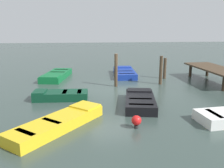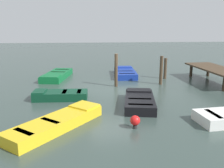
{
  "view_description": "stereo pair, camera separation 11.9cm",
  "coord_description": "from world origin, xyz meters",
  "px_view_note": "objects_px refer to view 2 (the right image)",
  "views": [
    {
      "loc": [
        13.28,
        -1.35,
        3.6
      ],
      "look_at": [
        0.0,
        0.0,
        0.35
      ],
      "focal_mm": 38.55,
      "sensor_mm": 36.0,
      "label": 1
    },
    {
      "loc": [
        13.29,
        -1.23,
        3.6
      ],
      "look_at": [
        0.0,
        0.0,
        0.35
      ],
      "focal_mm": 38.55,
      "sensor_mm": 36.0,
      "label": 2
    }
  ],
  "objects_px": {
    "mooring_piling_near_right": "(116,70)",
    "mooring_piling_near_left": "(165,68)",
    "rowboat_yellow": "(57,122)",
    "dock_segment": "(216,70)",
    "rowboat_blue": "(125,73)",
    "rowboat_dark_green": "(60,95)",
    "rowboat_black": "(140,101)",
    "rowboat_green": "(57,75)",
    "mooring_piling_center": "(161,70)",
    "marker_buoy": "(135,121)"
  },
  "relations": [
    {
      "from": "mooring_piling_near_right",
      "to": "mooring_piling_near_left",
      "type": "height_order",
      "value": "mooring_piling_near_right"
    },
    {
      "from": "rowboat_yellow",
      "to": "mooring_piling_near_right",
      "type": "xyz_separation_m",
      "value": [
        -5.88,
        2.77,
        0.78
      ]
    },
    {
      "from": "dock_segment",
      "to": "rowboat_blue",
      "type": "distance_m",
      "value": 6.17
    },
    {
      "from": "rowboat_dark_green",
      "to": "rowboat_blue",
      "type": "xyz_separation_m",
      "value": [
        -5.53,
        4.09,
        -0.0
      ]
    },
    {
      "from": "rowboat_black",
      "to": "mooring_piling_near_left",
      "type": "distance_m",
      "value": 6.3
    },
    {
      "from": "rowboat_dark_green",
      "to": "mooring_piling_near_left",
      "type": "distance_m",
      "value": 7.95
    },
    {
      "from": "rowboat_dark_green",
      "to": "rowboat_blue",
      "type": "relative_size",
      "value": 0.77
    },
    {
      "from": "rowboat_dark_green",
      "to": "dock_segment",
      "type": "bearing_deg",
      "value": -161.76
    },
    {
      "from": "rowboat_dark_green",
      "to": "mooring_piling_near_right",
      "type": "bearing_deg",
      "value": -140.45
    },
    {
      "from": "rowboat_black",
      "to": "mooring_piling_near_right",
      "type": "xyz_separation_m",
      "value": [
        -3.66,
        -0.69,
        0.78
      ]
    },
    {
      "from": "rowboat_yellow",
      "to": "rowboat_dark_green",
      "type": "bearing_deg",
      "value": 44.42
    },
    {
      "from": "rowboat_green",
      "to": "mooring_piling_center",
      "type": "relative_size",
      "value": 2.16
    },
    {
      "from": "rowboat_dark_green",
      "to": "marker_buoy",
      "type": "height_order",
      "value": "marker_buoy"
    },
    {
      "from": "rowboat_blue",
      "to": "marker_buoy",
      "type": "relative_size",
      "value": 7.28
    },
    {
      "from": "mooring_piling_center",
      "to": "dock_segment",
      "type": "bearing_deg",
      "value": 92.08
    },
    {
      "from": "rowboat_dark_green",
      "to": "rowboat_green",
      "type": "distance_m",
      "value": 5.11
    },
    {
      "from": "rowboat_black",
      "to": "rowboat_blue",
      "type": "distance_m",
      "value": 6.85
    },
    {
      "from": "mooring_piling_near_right",
      "to": "marker_buoy",
      "type": "height_order",
      "value": "mooring_piling_near_right"
    },
    {
      "from": "rowboat_yellow",
      "to": "marker_buoy",
      "type": "bearing_deg",
      "value": -56.58
    },
    {
      "from": "dock_segment",
      "to": "mooring_piling_center",
      "type": "height_order",
      "value": "mooring_piling_center"
    },
    {
      "from": "dock_segment",
      "to": "mooring_piling_center",
      "type": "bearing_deg",
      "value": -91.17
    },
    {
      "from": "rowboat_blue",
      "to": "rowboat_green",
      "type": "bearing_deg",
      "value": 98.01
    },
    {
      "from": "mooring_piling_center",
      "to": "mooring_piling_near_right",
      "type": "height_order",
      "value": "mooring_piling_near_right"
    },
    {
      "from": "mooring_piling_near_right",
      "to": "mooring_piling_center",
      "type": "bearing_deg",
      "value": 95.45
    },
    {
      "from": "rowboat_blue",
      "to": "mooring_piling_near_left",
      "type": "xyz_separation_m",
      "value": [
        1.29,
        2.62,
        0.5
      ]
    },
    {
      "from": "dock_segment",
      "to": "mooring_piling_near_right",
      "type": "distance_m",
      "value": 6.5
    },
    {
      "from": "rowboat_dark_green",
      "to": "rowboat_yellow",
      "type": "distance_m",
      "value": 3.54
    },
    {
      "from": "dock_segment",
      "to": "marker_buoy",
      "type": "xyz_separation_m",
      "value": [
        6.57,
        -6.48,
        -0.56
      ]
    },
    {
      "from": "rowboat_blue",
      "to": "mooring_piling_near_right",
      "type": "distance_m",
      "value": 3.43
    },
    {
      "from": "dock_segment",
      "to": "mooring_piling_near_right",
      "type": "relative_size",
      "value": 2.58
    },
    {
      "from": "mooring_piling_center",
      "to": "mooring_piling_near_right",
      "type": "bearing_deg",
      "value": -84.55
    },
    {
      "from": "rowboat_blue",
      "to": "rowboat_yellow",
      "type": "relative_size",
      "value": 0.94
    },
    {
      "from": "rowboat_green",
      "to": "rowboat_yellow",
      "type": "relative_size",
      "value": 1.03
    },
    {
      "from": "dock_segment",
      "to": "rowboat_blue",
      "type": "xyz_separation_m",
      "value": [
        -2.78,
        -5.47,
        -0.62
      ]
    },
    {
      "from": "dock_segment",
      "to": "mooring_piling_near_right",
      "type": "height_order",
      "value": "mooring_piling_near_right"
    },
    {
      "from": "dock_segment",
      "to": "rowboat_dark_green",
      "type": "relative_size",
      "value": 1.91
    },
    {
      "from": "rowboat_green",
      "to": "mooring_piling_near_right",
      "type": "bearing_deg",
      "value": 64.89
    },
    {
      "from": "rowboat_dark_green",
      "to": "rowboat_blue",
      "type": "bearing_deg",
      "value": -124.29
    },
    {
      "from": "rowboat_yellow",
      "to": "mooring_piling_near_right",
      "type": "relative_size",
      "value": 1.87
    },
    {
      "from": "dock_segment",
      "to": "rowboat_dark_green",
      "type": "bearing_deg",
      "value": -77.2
    },
    {
      "from": "rowboat_blue",
      "to": "mooring_piling_near_right",
      "type": "bearing_deg",
      "value": 164.7
    },
    {
      "from": "rowboat_black",
      "to": "mooring_piling_near_left",
      "type": "xyz_separation_m",
      "value": [
        -5.55,
        2.94,
        0.5
      ]
    },
    {
      "from": "dock_segment",
      "to": "rowboat_dark_green",
      "type": "distance_m",
      "value": 9.97
    },
    {
      "from": "rowboat_green",
      "to": "rowboat_yellow",
      "type": "xyz_separation_m",
      "value": [
        8.58,
        1.12,
        -0.0
      ]
    },
    {
      "from": "dock_segment",
      "to": "rowboat_black",
      "type": "relative_size",
      "value": 1.64
    },
    {
      "from": "rowboat_blue",
      "to": "mooring_piling_near_right",
      "type": "xyz_separation_m",
      "value": [
        3.18,
        -1.01,
        0.78
      ]
    },
    {
      "from": "dock_segment",
      "to": "rowboat_black",
      "type": "height_order",
      "value": "dock_segment"
    },
    {
      "from": "dock_segment",
      "to": "mooring_piling_center",
      "type": "distance_m",
      "value": 3.64
    },
    {
      "from": "mooring_piling_near_left",
      "to": "rowboat_yellow",
      "type": "bearing_deg",
      "value": -39.47
    },
    {
      "from": "rowboat_dark_green",
      "to": "mooring_piling_center",
      "type": "bearing_deg",
      "value": -153.96
    }
  ]
}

